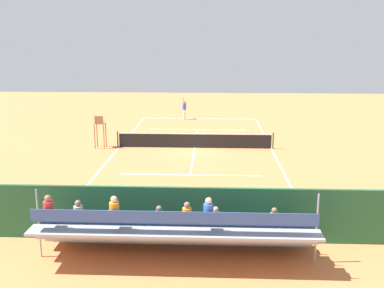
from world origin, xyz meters
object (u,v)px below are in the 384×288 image
tennis_net (195,140)px  courtside_bench (240,219)px  umpire_chair (100,128)px  tennis_racket (179,118)px  bleacher_stand (172,230)px  tennis_player (184,108)px  equipment_bag (188,228)px  tennis_ball_near (184,126)px

tennis_net → courtside_bench: tennis_net is taller
umpire_chair → tennis_racket: (-4.37, -11.37, -1.30)m
courtside_bench → tennis_racket: courtside_bench is taller
bleacher_stand → tennis_player: (1.22, -26.04, 0.05)m
umpire_chair → tennis_player: size_ratio=1.11×
tennis_racket → courtside_bench: bearing=99.4°
umpire_chair → equipment_bag: umpire_chair is taller
tennis_ball_near → bleacher_stand: bearing=92.7°
bleacher_stand → tennis_player: size_ratio=4.70×
tennis_net → bleacher_stand: bleacher_stand is taller
tennis_net → tennis_player: 10.78m
equipment_bag → tennis_player: tennis_player is taller
tennis_racket → tennis_ball_near: tennis_ball_near is taller
bleacher_stand → tennis_racket: bleacher_stand is taller
bleacher_stand → umpire_chair: bleacher_stand is taller
tennis_net → tennis_ball_near: size_ratio=156.06×
umpire_chair → tennis_racket: bearing=-111.0°
tennis_net → tennis_racket: size_ratio=17.70×
tennis_net → courtside_bench: 13.46m
courtside_bench → tennis_net: bearing=-80.5°
bleacher_stand → tennis_ball_near: (1.04, -22.47, -0.93)m
tennis_player → tennis_ball_near: size_ratio=29.18×
bleacher_stand → tennis_ball_near: bearing=-87.3°
umpire_chair → tennis_racket: umpire_chair is taller
equipment_bag → tennis_player: size_ratio=0.47×
tennis_ball_near → tennis_racket: bearing=-80.6°
tennis_net → equipment_bag: tennis_net is taller
bleacher_stand → tennis_player: bleacher_stand is taller
umpire_chair → tennis_player: (-4.85, -10.92, -0.30)m
courtside_bench → tennis_player: (3.56, -23.96, 0.46)m
tennis_net → bleacher_stand: size_ratio=1.14×
tennis_net → umpire_chair: size_ratio=4.81×
tennis_net → bleacher_stand: bearing=89.5°
bleacher_stand → courtside_bench: bleacher_stand is taller
umpire_chair → equipment_bag: 14.72m
courtside_bench → tennis_racket: bearing=-80.6°
umpire_chair → equipment_bag: bearing=116.2°
tennis_ball_near → tennis_net: bearing=99.3°
tennis_player → tennis_racket: 1.20m
equipment_bag → tennis_racket: size_ratio=1.55×
bleacher_stand → tennis_player: bearing=-87.3°
equipment_bag → courtside_bench: bearing=-176.2°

